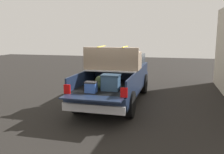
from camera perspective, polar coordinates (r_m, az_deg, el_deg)
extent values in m
plane|color=black|center=(9.83, 0.89, -5.75)|extent=(40.00, 40.00, 0.00)
cube|color=#162138|center=(9.68, 0.90, -2.14)|extent=(5.50, 1.92, 0.44)
cube|color=black|center=(8.49, -1.02, -2.20)|extent=(2.80, 1.80, 0.04)
cube|color=#162138|center=(8.74, -6.91, -0.39)|extent=(2.80, 0.06, 0.50)
cube|color=#162138|center=(8.25, 5.21, -0.97)|extent=(2.80, 0.06, 0.50)
cube|color=#162138|center=(9.75, 1.14, 0.75)|extent=(0.06, 1.80, 0.50)
cube|color=#162138|center=(6.94, -4.76, -5.00)|extent=(0.55, 1.80, 0.04)
cube|color=#B2B2B7|center=(9.14, 0.28, 1.85)|extent=(1.25, 1.92, 0.04)
cube|color=#162138|center=(10.89, 2.59, 1.70)|extent=(2.30, 1.92, 0.50)
cube|color=#2D3842|center=(10.74, 2.50, 4.15)|extent=(1.94, 1.76, 0.45)
cube|color=#162138|center=(12.21, 3.91, 2.29)|extent=(0.40, 1.82, 0.38)
cube|color=#B2B2B7|center=(7.17, -4.31, -7.28)|extent=(0.24, 1.92, 0.24)
cube|color=red|center=(7.46, -10.53, -2.81)|extent=(0.06, 0.20, 0.28)
cube|color=red|center=(6.91, 2.85, -3.67)|extent=(0.06, 0.20, 0.28)
cylinder|color=black|center=(11.59, -1.28, -1.11)|extent=(0.87, 0.30, 0.87)
cylinder|color=black|center=(11.25, 7.38, -1.54)|extent=(0.87, 0.30, 0.87)
cylinder|color=black|center=(8.37, -7.88, -5.53)|extent=(0.87, 0.30, 0.87)
cylinder|color=black|center=(7.88, 4.11, -6.42)|extent=(0.87, 0.30, 0.87)
cube|color=#335170|center=(7.74, -0.30, -1.48)|extent=(0.40, 0.55, 0.46)
cube|color=#23394E|center=(7.70, -0.30, 0.40)|extent=(0.44, 0.59, 0.05)
ellipsoid|color=#384728|center=(7.93, -2.92, -1.30)|extent=(0.20, 0.32, 0.44)
ellipsoid|color=#384728|center=(7.84, -3.16, -1.92)|extent=(0.09, 0.22, 0.19)
cube|color=#3359B2|center=(7.50, -4.97, -2.53)|extent=(0.26, 0.34, 0.30)
cube|color=#262628|center=(7.46, -4.99, -1.26)|extent=(0.28, 0.36, 0.04)
cube|color=#84705B|center=(9.11, 0.28, 3.28)|extent=(0.91, 2.03, 0.42)
cube|color=#84705B|center=(8.71, -0.34, 5.69)|extent=(0.16, 2.03, 0.40)
cube|color=#84705B|center=(9.39, -5.07, 5.40)|extent=(0.67, 0.20, 0.22)
cube|color=#84705B|center=(8.95, 6.06, 5.17)|extent=(0.67, 0.20, 0.22)
cube|color=yellow|center=(9.19, -2.50, 7.21)|extent=(1.01, 0.03, 0.02)
cube|color=yellow|center=(8.96, 3.13, 7.13)|extent=(1.01, 0.03, 0.02)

